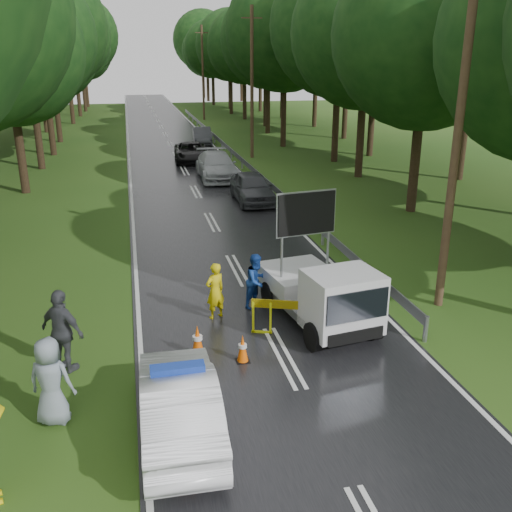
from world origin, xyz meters
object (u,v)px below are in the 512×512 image
object	(u,v)px
barrier	(297,310)
queue_car_fourth	(202,136)
queue_car_third	(191,152)
queue_car_first	(252,187)
officer	(215,291)
police_sedan	(179,403)
queue_car_second	(217,166)
civilian	(257,281)
work_truck	(322,293)

from	to	relation	value
barrier	queue_car_fourth	world-z (taller)	queue_car_fourth
queue_car_third	queue_car_first	bearing A→B (deg)	-79.03
barrier	officer	world-z (taller)	officer
police_sedan	queue_car_second	bearing A→B (deg)	-99.57
police_sedan	queue_car_fourth	world-z (taller)	police_sedan
civilian	work_truck	bearing A→B (deg)	-84.16
officer	queue_car_third	world-z (taller)	officer
queue_car_first	police_sedan	bearing A→B (deg)	-106.10
officer	queue_car_fourth	bearing A→B (deg)	-123.32
officer	civilian	distance (m)	1.36
officer	queue_car_first	distance (m)	13.25
queue_car_second	queue_car_third	distance (m)	6.06
police_sedan	officer	distance (m)	5.12
officer	queue_car_second	xyz separation A→B (m)	(2.91, 18.71, -0.04)
police_sedan	barrier	size ratio (longest dim) A/B	1.83
police_sedan	barrier	bearing A→B (deg)	-133.26
civilian	queue_car_second	distance (m)	18.29
work_truck	officer	size ratio (longest dim) A/B	2.80
queue_car_first	queue_car_second	world-z (taller)	queue_car_second
civilian	queue_car_fourth	distance (m)	32.54
queue_car_first	queue_car_second	size ratio (longest dim) A/B	0.83
queue_car_first	queue_car_second	distance (m)	6.06
police_sedan	queue_car_third	distance (m)	29.83
barrier	queue_car_first	world-z (taller)	queue_car_first
civilian	police_sedan	bearing A→B (deg)	-153.93
queue_car_first	queue_car_third	distance (m)	12.12
barrier	civilian	distance (m)	2.09
queue_car_first	queue_car_third	xyz separation A→B (m)	(-1.68, 12.00, -0.08)
queue_car_third	queue_car_fourth	xyz separation A→B (m)	(1.80, 8.22, 0.01)
queue_car_second	civilian	bearing A→B (deg)	-94.54
officer	queue_car_second	distance (m)	18.94
work_truck	civilian	world-z (taller)	work_truck
queue_car_first	queue_car_third	world-z (taller)	queue_car_first
barrier	civilian	xyz separation A→B (m)	(-0.61, 2.00, 0.06)
officer	queue_car_first	size ratio (longest dim) A/B	0.37
work_truck	queue_car_first	world-z (taller)	work_truck
queue_car_first	work_truck	bearing A→B (deg)	-94.06
queue_car_first	barrier	bearing A→B (deg)	-97.23
police_sedan	queue_car_second	distance (m)	24.02
barrier	queue_car_second	world-z (taller)	queue_car_second
civilian	queue_car_second	bearing A→B (deg)	47.38
work_truck	officer	xyz separation A→B (m)	(-2.71, 1.03, -0.12)
queue_car_second	queue_car_fourth	world-z (taller)	queue_car_second
civilian	queue_car_first	world-z (taller)	civilian
police_sedan	work_truck	size ratio (longest dim) A/B	0.91
queue_car_first	queue_car_second	bearing A→B (deg)	98.14
police_sedan	queue_car_fourth	bearing A→B (deg)	-97.14
work_truck	civilian	distance (m)	2.11
work_truck	barrier	xyz separation A→B (m)	(-0.83, -0.47, -0.19)
barrier	queue_car_fourth	xyz separation A→B (m)	(1.99, 34.43, -0.07)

